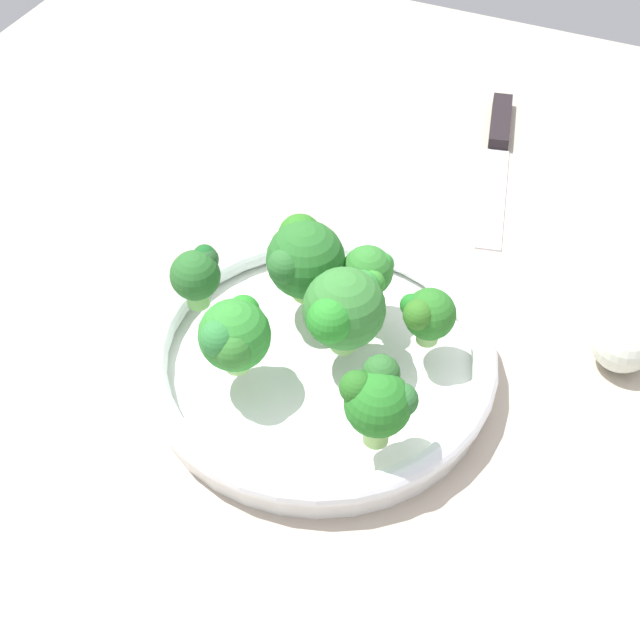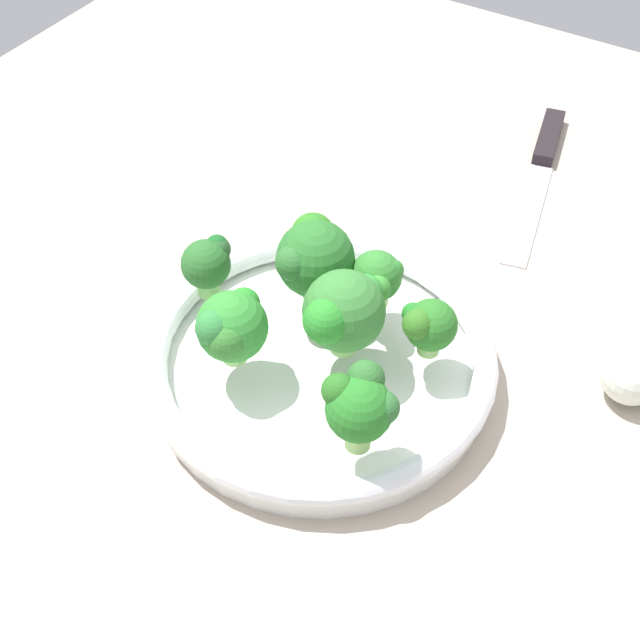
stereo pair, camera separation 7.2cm
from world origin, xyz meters
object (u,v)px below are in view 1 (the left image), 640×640
(broccoli_floret_2, at_px, (343,310))
(broccoli_floret_3, at_px, (303,258))
(broccoli_floret_6, at_px, (198,272))
(broccoli_floret_5, at_px, (378,400))
(bowl, at_px, (320,360))
(knife, at_px, (498,147))
(broccoli_floret_4, at_px, (233,336))
(broccoli_floret_1, at_px, (427,315))
(garlic_bulb, at_px, (623,342))
(broccoli_floret_0, at_px, (369,273))

(broccoli_floret_2, bearing_deg, broccoli_floret_3, -39.68)
(broccoli_floret_3, distance_m, broccoli_floret_6, 0.09)
(broccoli_floret_2, xyz_separation_m, broccoli_floret_5, (-0.06, 0.07, -0.00))
(bowl, relative_size, knife, 1.13)
(broccoli_floret_5, height_order, knife, broccoli_floret_5)
(bowl, xyz_separation_m, broccoli_floret_4, (0.05, 0.05, 0.06))
(broccoli_floret_4, bearing_deg, broccoli_floret_1, -145.10)
(bowl, relative_size, broccoli_floret_3, 4.00)
(broccoli_floret_4, relative_size, knife, 0.25)
(garlic_bulb, bearing_deg, knife, -55.33)
(broccoli_floret_2, relative_size, knife, 0.31)
(knife, bearing_deg, broccoli_floret_1, 94.90)
(broccoli_floret_1, height_order, broccoli_floret_5, broccoli_floret_5)
(broccoli_floret_0, relative_size, broccoli_floret_4, 0.83)
(broccoli_floret_5, distance_m, broccoli_floret_6, 0.21)
(broccoli_floret_4, relative_size, broccoli_floret_6, 1.20)
(broccoli_floret_0, height_order, garlic_bulb, broccoli_floret_0)
(broccoli_floret_4, height_order, knife, broccoli_floret_4)
(broccoli_floret_2, relative_size, garlic_bulb, 1.51)
(broccoli_floret_6, bearing_deg, broccoli_floret_0, -155.95)
(broccoli_floret_1, distance_m, broccoli_floret_6, 0.20)
(bowl, xyz_separation_m, knife, (-0.05, -0.38, -0.01))
(broccoli_floret_3, relative_size, broccoli_floret_5, 1.06)
(broccoli_floret_2, relative_size, broccoli_floret_5, 1.15)
(broccoli_floret_1, distance_m, broccoli_floret_3, 0.12)
(broccoli_floret_3, xyz_separation_m, broccoli_floret_5, (-0.12, 0.12, 0.00))
(broccoli_floret_1, xyz_separation_m, broccoli_floret_4, (0.13, 0.09, 0.01))
(broccoli_floret_1, xyz_separation_m, broccoli_floret_6, (0.19, 0.03, 0.00))
(bowl, xyz_separation_m, broccoli_floret_1, (-0.08, -0.04, 0.05))
(broccoli_floret_0, height_order, broccoli_floret_5, broccoli_floret_5)
(broccoli_floret_0, relative_size, garlic_bulb, 1.02)
(broccoli_floret_4, distance_m, garlic_bulb, 0.33)
(broccoli_floret_6, relative_size, garlic_bulb, 1.02)
(broccoli_floret_4, height_order, broccoli_floret_5, broccoli_floret_5)
(bowl, relative_size, broccoli_floret_4, 4.52)
(broccoli_floret_2, distance_m, broccoli_floret_6, 0.13)
(bowl, distance_m, broccoli_floret_4, 0.09)
(broccoli_floret_1, bearing_deg, broccoli_floret_4, 34.90)
(broccoli_floret_0, xyz_separation_m, broccoli_floret_1, (-0.06, 0.03, -0.00))
(broccoli_floret_5, relative_size, knife, 0.27)
(broccoli_floret_2, bearing_deg, broccoli_floret_6, -0.95)
(broccoli_floret_0, distance_m, broccoli_floret_1, 0.07)
(broccoli_floret_6, bearing_deg, broccoli_floret_5, 158.34)
(broccoli_floret_3, relative_size, garlic_bulb, 1.39)
(bowl, distance_m, knife, 0.39)
(broccoli_floret_0, height_order, broccoli_floret_3, broccoli_floret_3)
(broccoli_floret_3, relative_size, broccoli_floret_6, 1.36)
(broccoli_floret_3, xyz_separation_m, knife, (-0.09, -0.33, -0.08))
(knife, bearing_deg, broccoli_floret_5, 93.65)
(broccoli_floret_4, bearing_deg, broccoli_floret_2, -141.34)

